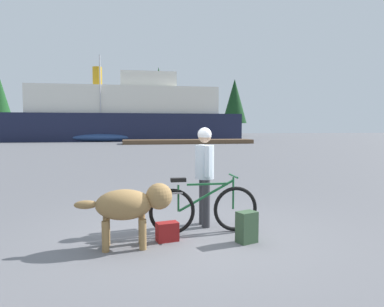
{
  "coord_description": "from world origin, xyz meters",
  "views": [
    {
      "loc": [
        -0.91,
        -5.32,
        1.7
      ],
      "look_at": [
        0.31,
        1.21,
        1.2
      ],
      "focal_mm": 33.32,
      "sensor_mm": 36.0,
      "label": 1
    }
  ],
  "objects_px": {
    "backpack": "(247,227)",
    "sailboat_moored": "(101,137)",
    "bicycle": "(203,208)",
    "dog": "(131,205)",
    "handbag_pannier": "(167,232)",
    "person_cyclist": "(205,167)",
    "ferry_boat": "(127,115)"
  },
  "relations": [
    {
      "from": "backpack",
      "to": "sailboat_moored",
      "type": "bearing_deg",
      "value": 96.91
    },
    {
      "from": "dog",
      "to": "ferry_boat",
      "type": "distance_m",
      "value": 39.63
    },
    {
      "from": "backpack",
      "to": "sailboat_moored",
      "type": "distance_m",
      "value": 36.63
    },
    {
      "from": "backpack",
      "to": "sailboat_moored",
      "type": "xyz_separation_m",
      "value": [
        -4.4,
        36.36,
        0.3
      ]
    },
    {
      "from": "bicycle",
      "to": "backpack",
      "type": "relative_size",
      "value": 3.85
    },
    {
      "from": "person_cyclist",
      "to": "dog",
      "type": "distance_m",
      "value": 1.59
    },
    {
      "from": "bicycle",
      "to": "ferry_boat",
      "type": "bearing_deg",
      "value": 91.48
    },
    {
      "from": "bicycle",
      "to": "sailboat_moored",
      "type": "bearing_deg",
      "value": 96.2
    },
    {
      "from": "handbag_pannier",
      "to": "person_cyclist",
      "type": "bearing_deg",
      "value": 44.81
    },
    {
      "from": "person_cyclist",
      "to": "ferry_boat",
      "type": "bearing_deg",
      "value": 91.65
    },
    {
      "from": "bicycle",
      "to": "handbag_pannier",
      "type": "bearing_deg",
      "value": -153.47
    },
    {
      "from": "dog",
      "to": "backpack",
      "type": "relative_size",
      "value": 2.94
    },
    {
      "from": "handbag_pannier",
      "to": "backpack",
      "type": "bearing_deg",
      "value": -13.72
    },
    {
      "from": "sailboat_moored",
      "to": "ferry_boat",
      "type": "bearing_deg",
      "value": 48.95
    },
    {
      "from": "handbag_pannier",
      "to": "bicycle",
      "type": "bearing_deg",
      "value": 26.53
    },
    {
      "from": "ferry_boat",
      "to": "sailboat_moored",
      "type": "relative_size",
      "value": 2.84
    },
    {
      "from": "dog",
      "to": "backpack",
      "type": "bearing_deg",
      "value": -3.92
    },
    {
      "from": "bicycle",
      "to": "handbag_pannier",
      "type": "xyz_separation_m",
      "value": [
        -0.62,
        -0.31,
        -0.25
      ]
    },
    {
      "from": "handbag_pannier",
      "to": "dog",
      "type": "bearing_deg",
      "value": -162.74
    },
    {
      "from": "bicycle",
      "to": "handbag_pannier",
      "type": "distance_m",
      "value": 0.74
    },
    {
      "from": "backpack",
      "to": "handbag_pannier",
      "type": "xyz_separation_m",
      "value": [
        -1.14,
        0.28,
        -0.09
      ]
    },
    {
      "from": "bicycle",
      "to": "ferry_boat",
      "type": "relative_size",
      "value": 0.06
    },
    {
      "from": "person_cyclist",
      "to": "sailboat_moored",
      "type": "height_order",
      "value": "sailboat_moored"
    },
    {
      "from": "handbag_pannier",
      "to": "sailboat_moored",
      "type": "distance_m",
      "value": 36.23
    },
    {
      "from": "dog",
      "to": "backpack",
      "type": "xyz_separation_m",
      "value": [
        1.67,
        -0.11,
        -0.38
      ]
    },
    {
      "from": "bicycle",
      "to": "sailboat_moored",
      "type": "relative_size",
      "value": 0.18
    },
    {
      "from": "person_cyclist",
      "to": "handbag_pannier",
      "type": "distance_m",
      "value": 1.34
    },
    {
      "from": "person_cyclist",
      "to": "handbag_pannier",
      "type": "relative_size",
      "value": 5.26
    },
    {
      "from": "person_cyclist",
      "to": "backpack",
      "type": "distance_m",
      "value": 1.33
    },
    {
      "from": "dog",
      "to": "handbag_pannier",
      "type": "height_order",
      "value": "dog"
    },
    {
      "from": "bicycle",
      "to": "backpack",
      "type": "distance_m",
      "value": 0.8
    },
    {
      "from": "backpack",
      "to": "sailboat_moored",
      "type": "height_order",
      "value": "sailboat_moored"
    }
  ]
}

